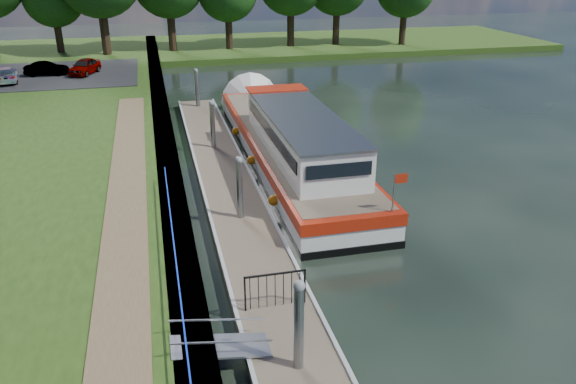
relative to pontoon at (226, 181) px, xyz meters
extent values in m
plane|color=black|center=(0.00, -13.00, -0.18)|extent=(160.00, 160.00, 0.00)
cube|color=#473D2D|center=(-2.55, 2.00, 0.20)|extent=(1.10, 90.00, 0.78)
cube|color=#233F12|center=(12.00, 39.00, 0.12)|extent=(60.00, 18.00, 0.60)
cube|color=brown|center=(-4.40, -5.00, 0.62)|extent=(1.60, 40.00, 0.05)
cube|color=black|center=(-11.00, 25.00, 0.62)|extent=(14.00, 12.00, 0.06)
cube|color=#0C2DBF|center=(-2.75, -10.00, 1.29)|extent=(0.04, 18.00, 0.04)
cube|color=#0C2DBF|center=(-2.75, -10.00, 0.94)|extent=(0.03, 18.00, 0.03)
cylinder|color=#0C2DBF|center=(-2.75, -13.00, 0.95)|extent=(0.04, 0.04, 0.72)
cylinder|color=#0C2DBF|center=(-2.75, -11.00, 0.95)|extent=(0.04, 0.04, 0.72)
cylinder|color=#0C2DBF|center=(-2.75, -9.00, 0.95)|extent=(0.04, 0.04, 0.72)
cylinder|color=#0C2DBF|center=(-2.75, -7.00, 0.95)|extent=(0.04, 0.04, 0.72)
cylinder|color=#0C2DBF|center=(-2.75, -5.00, 0.95)|extent=(0.04, 0.04, 0.72)
cylinder|color=#0C2DBF|center=(-2.75, -3.00, 0.95)|extent=(0.04, 0.04, 0.72)
cylinder|color=#0C2DBF|center=(-2.75, -1.00, 0.95)|extent=(0.04, 0.04, 0.72)
cube|color=brown|center=(0.00, 0.00, 0.10)|extent=(2.50, 30.00, 0.24)
cube|color=#9EA0A3|center=(0.00, -12.00, -0.13)|extent=(2.30, 5.00, 0.30)
cube|color=#9EA0A3|center=(0.00, -4.00, -0.13)|extent=(2.30, 5.00, 0.30)
cube|color=#9EA0A3|center=(0.00, 4.00, -0.13)|extent=(2.30, 5.00, 0.30)
cube|color=#9EA0A3|center=(0.00, 12.00, -0.13)|extent=(2.30, 5.00, 0.30)
cube|color=#9EA0A3|center=(1.19, 0.00, 0.25)|extent=(0.12, 30.00, 0.06)
cube|color=#9EA0A3|center=(-1.19, 0.00, 0.25)|extent=(0.12, 30.00, 0.06)
cylinder|color=gray|center=(0.00, -13.50, 0.92)|extent=(0.26, 0.26, 3.40)
sphere|color=gray|center=(0.00, -13.50, 2.62)|extent=(0.30, 0.30, 0.30)
cylinder|color=gray|center=(0.00, -4.50, 0.92)|extent=(0.26, 0.26, 3.40)
sphere|color=gray|center=(0.00, -4.50, 2.62)|extent=(0.30, 0.30, 0.30)
cylinder|color=gray|center=(0.00, 4.50, 0.92)|extent=(0.26, 0.26, 3.40)
sphere|color=gray|center=(0.00, 4.50, 2.62)|extent=(0.30, 0.30, 0.30)
cylinder|color=gray|center=(0.00, 13.50, 0.92)|extent=(0.26, 0.26, 3.40)
sphere|color=gray|center=(0.00, 13.50, 2.62)|extent=(0.30, 0.30, 0.30)
cube|color=#A5A8AD|center=(-1.85, -12.50, 0.42)|extent=(2.58, 1.00, 0.43)
cube|color=#A5A8AD|center=(-1.85, -12.98, 0.92)|extent=(2.58, 0.04, 0.41)
cube|color=#A5A8AD|center=(-1.85, -12.02, 0.92)|extent=(2.58, 0.04, 0.41)
cube|color=black|center=(-0.90, -10.80, 0.80)|extent=(0.05, 0.05, 1.15)
cube|color=black|center=(0.90, -10.80, 0.80)|extent=(0.05, 0.05, 1.15)
cube|color=black|center=(0.00, -10.80, 1.34)|extent=(1.85, 0.05, 0.05)
cube|color=black|center=(-0.75, -10.80, 0.80)|extent=(0.02, 0.02, 1.10)
cube|color=black|center=(-0.50, -10.80, 0.80)|extent=(0.02, 0.02, 1.10)
cube|color=black|center=(-0.25, -10.80, 0.80)|extent=(0.02, 0.02, 1.10)
cube|color=black|center=(0.00, -10.80, 0.80)|extent=(0.02, 0.02, 1.10)
cube|color=black|center=(0.25, -10.80, 0.80)|extent=(0.02, 0.02, 1.10)
cube|color=black|center=(0.50, -10.80, 0.80)|extent=(0.02, 0.02, 1.10)
cube|color=black|center=(0.75, -10.80, 0.80)|extent=(0.02, 0.02, 1.10)
cube|color=black|center=(3.60, 2.22, -0.16)|extent=(4.00, 20.00, 0.55)
cube|color=silver|center=(3.60, 2.22, 0.44)|extent=(3.96, 19.90, 0.65)
cube|color=#A31F0B|center=(3.60, 2.22, 1.00)|extent=(4.04, 20.00, 0.48)
cube|color=brown|center=(3.60, 2.22, 1.24)|extent=(3.68, 19.20, 0.04)
cone|color=silver|center=(3.60, 12.62, 0.37)|extent=(4.00, 1.50, 4.00)
cube|color=silver|center=(3.60, -0.28, 2.12)|extent=(3.00, 11.00, 1.75)
cube|color=gray|center=(3.60, -0.28, 3.04)|extent=(3.10, 11.20, 0.10)
cube|color=black|center=(2.08, -0.28, 2.37)|extent=(0.04, 10.00, 0.55)
cube|color=black|center=(5.12, -0.28, 2.37)|extent=(0.04, 10.00, 0.55)
cube|color=black|center=(3.60, 5.27, 2.37)|extent=(2.60, 0.04, 0.55)
cube|color=black|center=(3.60, -5.83, 2.37)|extent=(2.60, 0.04, 0.55)
cube|color=#A31F0B|center=(3.60, 4.92, 3.12)|extent=(3.20, 1.60, 0.06)
cylinder|color=gray|center=(5.10, -7.48, 1.97)|extent=(0.05, 0.05, 1.50)
cube|color=#A31F0B|center=(5.35, -7.48, 2.52)|extent=(0.50, 0.02, 0.35)
sphere|color=orange|center=(1.48, -3.78, 0.47)|extent=(0.44, 0.44, 0.44)
sphere|color=orange|center=(1.48, 1.22, 0.47)|extent=(0.44, 0.44, 0.44)
sphere|color=orange|center=(1.48, 6.22, 0.47)|extent=(0.44, 0.44, 0.44)
imported|color=#594C47|center=(2.40, -4.88, 2.12)|extent=(0.42, 0.64, 1.72)
cylinder|color=#332316|center=(-11.50, 36.87, 1.97)|extent=(0.70, 0.70, 3.10)
cylinder|color=#332316|center=(-6.89, 34.36, 2.56)|extent=(0.84, 0.84, 4.29)
cylinder|color=#332316|center=(-0.41, 36.36, 2.33)|extent=(0.79, 0.79, 3.83)
cylinder|color=#332316|center=(5.49, 36.09, 2.05)|extent=(0.72, 0.72, 3.26)
cylinder|color=#332316|center=(12.25, 36.38, 2.30)|extent=(0.78, 0.78, 3.77)
cylinder|color=#332316|center=(17.42, 36.40, 2.24)|extent=(0.77, 0.77, 3.65)
cylinder|color=#332316|center=(24.52, 34.52, 2.12)|extent=(0.74, 0.74, 3.41)
imported|color=#999999|center=(-8.16, 24.36, 1.29)|extent=(2.70, 4.01, 1.27)
imported|color=#999999|center=(-11.13, 24.55, 1.20)|extent=(3.39, 1.25, 1.11)
imported|color=#999999|center=(-13.79, 22.60, 1.23)|extent=(2.36, 4.23, 1.16)
camera|label=1|loc=(-2.97, -24.50, 9.95)|focal=35.00mm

